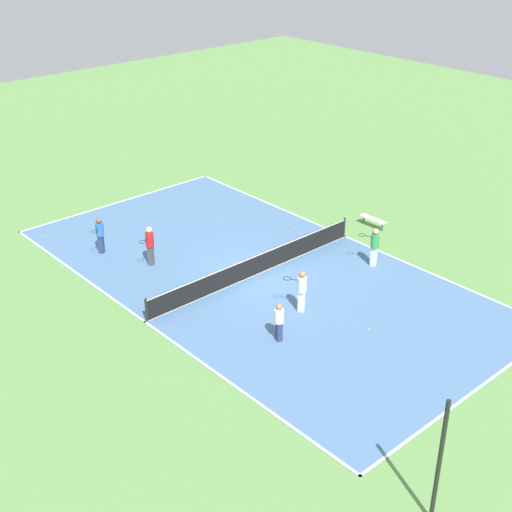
{
  "coord_description": "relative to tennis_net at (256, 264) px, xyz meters",
  "views": [
    {
      "loc": [
        17.79,
        19.92,
        14.61
      ],
      "look_at": [
        0.0,
        0.0,
        0.9
      ],
      "focal_mm": 50.0,
      "sensor_mm": 36.0,
      "label": 1
    }
  ],
  "objects": [
    {
      "name": "tennis_ball_near_net",
      "position": [
        -0.22,
        6.03,
        -0.46
      ],
      "size": [
        0.07,
        0.07,
        0.07
      ],
      "primitive_type": "sphere",
      "color": "#CCE033",
      "rests_on": "court_surface"
    },
    {
      "name": "tennis_ball_right_alley",
      "position": [
        5.06,
        -9.5,
        -0.46
      ],
      "size": [
        0.07,
        0.07,
        0.07
      ],
      "primitive_type": "sphere",
      "color": "#CCE033",
      "rests_on": "court_surface"
    },
    {
      "name": "player_far_white",
      "position": [
        2.72,
        4.29,
        0.37
      ],
      "size": [
        0.46,
        0.46,
        1.53
      ],
      "rotation": [
        0.0,
        0.0,
        1.24
      ],
      "color": "navy",
      "rests_on": "court_surface"
    },
    {
      "name": "player_coach_red",
      "position": [
        2.84,
        -3.71,
        0.56
      ],
      "size": [
        0.98,
        0.73,
        1.81
      ],
      "rotation": [
        0.0,
        0.0,
        0.49
      ],
      "color": "#4C4C51",
      "rests_on": "court_surface"
    },
    {
      "name": "player_near_white",
      "position": [
        0.69,
        3.4,
        0.53
      ],
      "size": [
        0.75,
        0.97,
        1.77
      ],
      "rotation": [
        0.0,
        0.0,
        5.23
      ],
      "color": "white",
      "rests_on": "court_surface"
    },
    {
      "name": "tennis_net",
      "position": [
        0.0,
        0.0,
        0.0
      ],
      "size": [
        11.23,
        0.1,
        0.97
      ],
      "color": "black",
      "rests_on": "court_surface"
    },
    {
      "name": "fence_post_back_right",
      "position": [
        5.47,
        12.97,
        1.44
      ],
      "size": [
        0.12,
        0.12,
        3.9
      ],
      "color": "black",
      "rests_on": "ground_plane"
    },
    {
      "name": "bench",
      "position": [
        -7.48,
        0.17,
        -0.13
      ],
      "size": [
        0.36,
        1.47,
        0.45
      ],
      "rotation": [
        0.0,
        0.0,
        1.57
      ],
      "color": "silver",
      "rests_on": "ground_plane"
    },
    {
      "name": "player_far_green",
      "position": [
        -4.35,
        2.8,
        0.54
      ],
      "size": [
        0.66,
        0.99,
        1.77
      ],
      "rotation": [
        0.0,
        0.0,
        5.1
      ],
      "color": "white",
      "rests_on": "court_surface"
    },
    {
      "name": "court_surface",
      "position": [
        0.0,
        0.0,
        -0.5
      ],
      "size": [
        11.43,
        21.56,
        0.02
      ],
      "color": "#4C729E",
      "rests_on": "ground_plane"
    },
    {
      "name": "tennis_ball_left_sideline",
      "position": [
        -4.43,
        -2.17,
        -0.46
      ],
      "size": [
        0.07,
        0.07,
        0.07
      ],
      "primitive_type": "sphere",
      "color": "#CCE033",
      "rests_on": "court_surface"
    },
    {
      "name": "player_near_blue",
      "position": [
        3.83,
        -6.19,
        0.5
      ],
      "size": [
        0.94,
        0.84,
        1.71
      ],
      "rotation": [
        0.0,
        0.0,
        0.67
      ],
      "color": "navy",
      "rests_on": "court_surface"
    },
    {
      "name": "ground_plane",
      "position": [
        0.0,
        0.0,
        -0.51
      ],
      "size": [
        80.0,
        80.0,
        0.0
      ],
      "primitive_type": "plane",
      "color": "#60934C"
    },
    {
      "name": "tennis_ball_midcourt",
      "position": [
        -2.33,
        -5.42,
        -0.46
      ],
      "size": [
        0.07,
        0.07,
        0.07
      ],
      "primitive_type": "sphere",
      "color": "#CCE033",
      "rests_on": "court_surface"
    }
  ]
}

